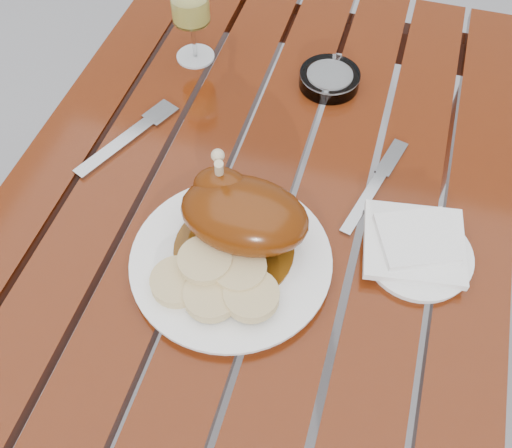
{
  "coord_description": "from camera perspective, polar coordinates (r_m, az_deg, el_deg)",
  "views": [
    {
      "loc": [
        0.16,
        -0.55,
        1.47
      ],
      "look_at": [
        0.02,
        -0.09,
        0.78
      ],
      "focal_mm": 40.0,
      "sensor_mm": 36.0,
      "label": 1
    }
  ],
  "objects": [
    {
      "name": "ashtray",
      "position": [
        1.09,
        7.35,
        14.18
      ],
      "size": [
        0.14,
        0.14,
        0.03
      ],
      "primitive_type": "cylinder",
      "rotation": [
        0.0,
        0.0,
        0.3
      ],
      "color": "#B2B7BC",
      "rests_on": "table"
    },
    {
      "name": "side_plate",
      "position": [
        0.87,
        15.89,
        -2.99
      ],
      "size": [
        0.21,
        0.21,
        0.01
      ],
      "primitive_type": "cylinder",
      "rotation": [
        0.0,
        0.0,
        -0.44
      ],
      "color": "white",
      "rests_on": "table"
    },
    {
      "name": "table",
      "position": [
        1.23,
        0.04,
        -7.55
      ],
      "size": [
        0.8,
        1.2,
        0.75
      ],
      "primitive_type": "cube",
      "color": "#69260C",
      "rests_on": "ground"
    },
    {
      "name": "fork",
      "position": [
        1.01,
        -13.16,
        8.05
      ],
      "size": [
        0.1,
        0.19,
        0.01
      ],
      "primitive_type": "cube",
      "rotation": [
        0.0,
        0.0,
        -0.41
      ],
      "color": "gray",
      "rests_on": "table"
    },
    {
      "name": "napkin",
      "position": [
        0.87,
        15.51,
        -1.85
      ],
      "size": [
        0.16,
        0.16,
        0.01
      ],
      "primitive_type": "cube",
      "rotation": [
        0.0,
        0.0,
        0.15
      ],
      "color": "white",
      "rests_on": "side_plate"
    },
    {
      "name": "dinner_plate",
      "position": [
        0.83,
        -2.51,
        -3.74
      ],
      "size": [
        0.38,
        0.38,
        0.02
      ],
      "primitive_type": "cylinder",
      "rotation": [
        0.0,
        0.0,
        -0.4
      ],
      "color": "white",
      "rests_on": "table"
    },
    {
      "name": "knife",
      "position": [
        0.93,
        11.37,
        3.16
      ],
      "size": [
        0.07,
        0.19,
        0.01
      ],
      "primitive_type": "cube",
      "rotation": [
        0.0,
        0.0,
        -0.26
      ],
      "color": "gray",
      "rests_on": "table"
    },
    {
      "name": "roast_duck",
      "position": [
        0.8,
        -1.55,
        1.11
      ],
      "size": [
        0.19,
        0.18,
        0.13
      ],
      "color": "#5C320A",
      "rests_on": "dinner_plate"
    },
    {
      "name": "ground",
      "position": [
        1.57,
        0.03,
        -13.93
      ],
      "size": [
        60.0,
        60.0,
        0.0
      ],
      "primitive_type": "plane",
      "color": "slate",
      "rests_on": "ground"
    },
    {
      "name": "wine_glass",
      "position": [
        1.11,
        -6.46,
        19.74
      ],
      "size": [
        0.09,
        0.09,
        0.17
      ],
      "primitive_type": "cylinder",
      "rotation": [
        0.0,
        0.0,
        0.2
      ],
      "color": "#F3ED6E",
      "rests_on": "table"
    },
    {
      "name": "bread_dumplings",
      "position": [
        0.78,
        -3.95,
        -5.63
      ],
      "size": [
        0.18,
        0.12,
        0.03
      ],
      "color": "tan",
      "rests_on": "dinner_plate"
    }
  ]
}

